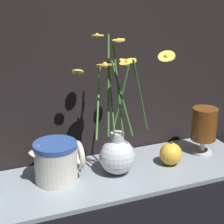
% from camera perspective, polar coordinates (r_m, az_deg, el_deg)
% --- Properties ---
extents(ground_plane, '(6.00, 6.00, 0.00)m').
position_cam_1_polar(ground_plane, '(1.04, -0.34, -10.01)').
color(ground_plane, black).
extents(shelf, '(0.84, 0.25, 0.01)m').
position_cam_1_polar(shelf, '(1.04, -0.34, -9.72)').
color(shelf, gray).
rests_on(shelf, ground_plane).
extents(vase_with_flowers, '(0.22, 0.18, 0.38)m').
position_cam_1_polar(vase_with_flowers, '(1.01, 0.85, -5.77)').
color(vase_with_flowers, silver).
rests_on(vase_with_flowers, shelf).
extents(ceramic_pitcher, '(0.14, 0.11, 0.12)m').
position_cam_1_polar(ceramic_pitcher, '(0.99, -8.42, -7.22)').
color(ceramic_pitcher, beige).
rests_on(ceramic_pitcher, shelf).
extents(tea_glass, '(0.08, 0.08, 0.14)m').
position_cam_1_polar(tea_glass, '(1.15, 13.87, -1.99)').
color(tea_glass, silver).
rests_on(tea_glass, shelf).
extents(orange_fruit, '(0.06, 0.06, 0.07)m').
position_cam_1_polar(orange_fruit, '(1.08, 8.95, -6.33)').
color(orange_fruit, gold).
rests_on(orange_fruit, shelf).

